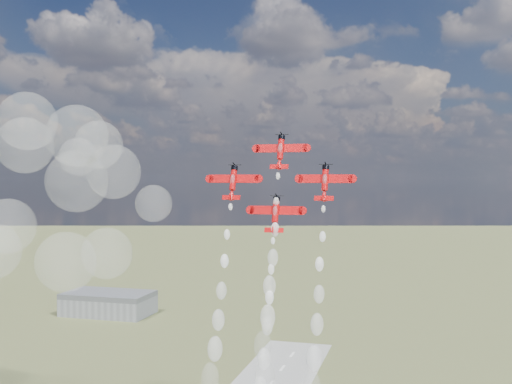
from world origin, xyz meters
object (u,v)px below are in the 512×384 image
Objects in this scene: hangar at (108,303)px; plane_lead at (281,151)px; plane_left at (233,182)px; plane_right at (325,182)px; plane_slot at (275,213)px.

plane_lead is (139.21, -156.84, 80.18)m from hangar.
hangar is at bearing 128.46° from plane_left.
plane_lead is at bearing 13.07° from plane_left.
plane_right is (151.55, -159.70, 72.04)m from hangar.
plane_lead is 15.06m from plane_left.
hangar is 3.61× the size of plane_slot.
plane_lead is 1.00× the size of plane_right.
plane_lead reaches higher than hangar.
plane_left is (-12.34, -2.86, -8.15)m from plane_lead.
plane_left is 15.06m from plane_slot.
plane_left is at bearing 180.00° from plane_right.
plane_slot is (-12.34, -2.86, -8.15)m from plane_right.
plane_left is (126.87, -159.70, 72.04)m from hangar.
plane_left is 1.00× the size of plane_right.
plane_slot is at bearing -13.07° from plane_left.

